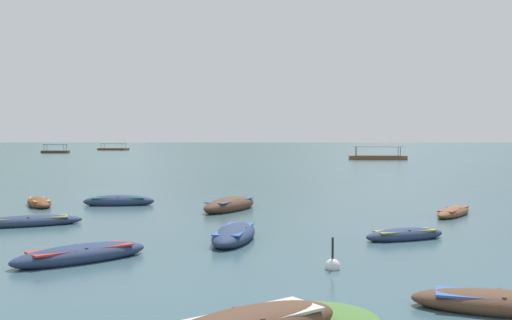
# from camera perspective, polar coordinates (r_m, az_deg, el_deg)

# --- Properties ---
(ground_plane) EXTENTS (6000.00, 6000.00, 0.00)m
(ground_plane) POSITION_cam_1_polar(r_m,az_deg,el_deg) (1506.19, -0.33, 1.80)
(ground_plane) COLOR #385660
(mountain_2) EXTENTS (1177.89, 1177.89, 452.05)m
(mountain_2) POSITION_cam_1_polar(r_m,az_deg,el_deg) (2302.81, -0.37, 7.47)
(mountain_2) COLOR slate
(mountain_2) RESTS_ON ground
(rowboat_0) EXTENTS (4.26, 2.64, 0.52)m
(rowboat_0) POSITION_cam_1_polar(r_m,az_deg,el_deg) (24.89, -21.50, -5.66)
(rowboat_0) COLOR navy
(rowboat_0) RESTS_ON ground
(rowboat_1) EXTENTS (3.67, 2.09, 0.53)m
(rowboat_1) POSITION_cam_1_polar(r_m,az_deg,el_deg) (12.78, 23.01, -12.84)
(rowboat_1) COLOR #4C3323
(rowboat_1) RESTS_ON ground
(rowboat_2) EXTENTS (3.20, 4.56, 0.80)m
(rowboat_2) POSITION_cam_1_polar(r_m,az_deg,el_deg) (28.35, -2.58, -4.44)
(rowboat_2) COLOR #4C3323
(rowboat_2) RESTS_ON ground
(rowboat_4) EXTENTS (3.78, 3.45, 0.60)m
(rowboat_4) POSITION_cam_1_polar(r_m,az_deg,el_deg) (17.24, -16.80, -8.87)
(rowboat_4) COLOR navy
(rowboat_4) RESTS_ON ground
(rowboat_5) EXTENTS (2.91, 3.62, 0.51)m
(rowboat_5) POSITION_cam_1_polar(r_m,az_deg,el_deg) (27.79, 18.82, -4.85)
(rowboat_5) COLOR brown
(rowboat_5) RESTS_ON ground
(rowboat_8) EXTENTS (3.77, 1.54, 0.67)m
(rowboat_8) POSITION_cam_1_polar(r_m,az_deg,el_deg) (31.32, -13.30, -3.95)
(rowboat_8) COLOR navy
(rowboat_8) RESTS_ON ground
(rowboat_9) EXTENTS (2.61, 3.65, 0.57)m
(rowboat_9) POSITION_cam_1_polar(r_m,az_deg,el_deg) (32.10, -20.52, -3.94)
(rowboat_9) COLOR brown
(rowboat_9) RESTS_ON ground
(rowboat_10) EXTENTS (3.14, 1.88, 0.50)m
(rowboat_10) POSITION_cam_1_polar(r_m,az_deg,el_deg) (20.65, 14.41, -7.14)
(rowboat_10) COLOR navy
(rowboat_10) RESTS_ON ground
(rowboat_11) EXTENTS (1.90, 4.19, 0.66)m
(rowboat_11) POSITION_cam_1_polar(r_m,az_deg,el_deg) (19.79, -2.16, -7.34)
(rowboat_11) COLOR navy
(rowboat_11) RESTS_ON ground
(ferry_0) EXTENTS (10.87, 5.79, 2.54)m
(ferry_0) POSITION_cam_1_polar(r_m,az_deg,el_deg) (207.88, -13.84, 1.06)
(ferry_0) COLOR brown
(ferry_0) RESTS_ON ground
(ferry_1) EXTENTS (10.15, 4.16, 2.54)m
(ferry_1) POSITION_cam_1_polar(r_m,az_deg,el_deg) (104.73, 11.85, 0.27)
(ferry_1) COLOR brown
(ferry_1) RESTS_ON ground
(ferry_2) EXTENTS (7.16, 2.88, 2.54)m
(ferry_2) POSITION_cam_1_polar(r_m,az_deg,el_deg) (163.10, -19.10, 0.79)
(ferry_2) COLOR #4C3323
(ferry_2) RESTS_ON ground
(mooring_buoy) EXTENTS (0.40, 0.40, 0.97)m
(mooring_buoy) POSITION_cam_1_polar(r_m,az_deg,el_deg) (15.64, 7.53, -10.25)
(mooring_buoy) COLOR silver
(mooring_buoy) RESTS_ON ground
(weed_patch_0) EXTENTS (2.63, 2.69, 0.14)m
(weed_patch_0) POSITION_cam_1_polar(r_m,az_deg,el_deg) (11.49, 6.15, -15.24)
(weed_patch_0) COLOR #477033
(weed_patch_0) RESTS_ON ground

